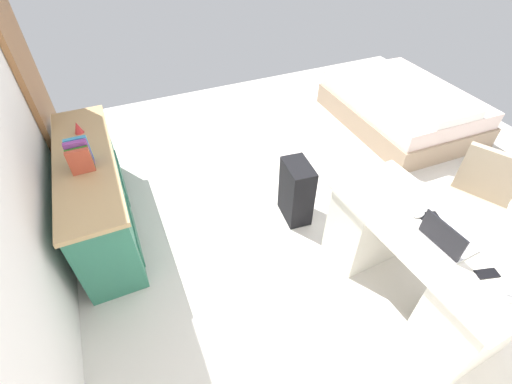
{
  "coord_description": "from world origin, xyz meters",
  "views": [
    {
      "loc": [
        -2.08,
        1.8,
        2.52
      ],
      "look_at": [
        -0.13,
        0.93,
        0.6
      ],
      "focal_mm": 24.65,
      "sensor_mm": 36.0,
      "label": 1
    }
  ],
  "objects_px": {
    "bed": "(401,107)",
    "cell_phone_by_mouse": "(428,215)",
    "credenza": "(97,193)",
    "suitcase_black": "(296,192)",
    "office_chair": "(469,211)",
    "cell_phone_near_laptop": "(487,274)",
    "desk": "(414,262)",
    "laptop": "(446,238)",
    "computer_mouse": "(418,214)",
    "figurine_small": "(78,128)"
  },
  "relations": [
    {
      "from": "office_chair",
      "to": "computer_mouse",
      "type": "height_order",
      "value": "office_chair"
    },
    {
      "from": "credenza",
      "to": "cell_phone_near_laptop",
      "type": "xyz_separation_m",
      "value": [
        -2.16,
        -2.13,
        0.36
      ]
    },
    {
      "from": "suitcase_black",
      "to": "figurine_small",
      "type": "xyz_separation_m",
      "value": [
        1.06,
        1.71,
        0.53
      ]
    },
    {
      "from": "computer_mouse",
      "to": "cell_phone_near_laptop",
      "type": "bearing_deg",
      "value": -179.76
    },
    {
      "from": "desk",
      "to": "cell_phone_by_mouse",
      "type": "relative_size",
      "value": 10.8
    },
    {
      "from": "desk",
      "to": "office_chair",
      "type": "relative_size",
      "value": 1.56
    },
    {
      "from": "bed",
      "to": "cell_phone_by_mouse",
      "type": "xyz_separation_m",
      "value": [
        -1.99,
        1.66,
        0.51
      ]
    },
    {
      "from": "laptop",
      "to": "cell_phone_by_mouse",
      "type": "relative_size",
      "value": 2.35
    },
    {
      "from": "cell_phone_near_laptop",
      "to": "cell_phone_by_mouse",
      "type": "xyz_separation_m",
      "value": [
        0.52,
        -0.04,
        0.0
      ]
    },
    {
      "from": "cell_phone_by_mouse",
      "to": "cell_phone_near_laptop",
      "type": "bearing_deg",
      "value": -167.5
    },
    {
      "from": "cell_phone_near_laptop",
      "to": "cell_phone_by_mouse",
      "type": "bearing_deg",
      "value": 11.57
    },
    {
      "from": "desk",
      "to": "computer_mouse",
      "type": "height_order",
      "value": "computer_mouse"
    },
    {
      "from": "laptop",
      "to": "computer_mouse",
      "type": "relative_size",
      "value": 3.2
    },
    {
      "from": "office_chair",
      "to": "cell_phone_by_mouse",
      "type": "xyz_separation_m",
      "value": [
        -0.11,
        0.7,
        0.33
      ]
    },
    {
      "from": "computer_mouse",
      "to": "figurine_small",
      "type": "relative_size",
      "value": 0.91
    },
    {
      "from": "suitcase_black",
      "to": "office_chair",
      "type": "bearing_deg",
      "value": -121.94
    },
    {
      "from": "cell_phone_by_mouse",
      "to": "figurine_small",
      "type": "height_order",
      "value": "figurine_small"
    },
    {
      "from": "office_chair",
      "to": "bed",
      "type": "height_order",
      "value": "office_chair"
    },
    {
      "from": "desk",
      "to": "laptop",
      "type": "bearing_deg",
      "value": 178.67
    },
    {
      "from": "credenza",
      "to": "suitcase_black",
      "type": "distance_m",
      "value": 1.82
    },
    {
      "from": "suitcase_black",
      "to": "cell_phone_near_laptop",
      "type": "height_order",
      "value": "cell_phone_near_laptop"
    },
    {
      "from": "office_chair",
      "to": "laptop",
      "type": "bearing_deg",
      "value": 112.99
    },
    {
      "from": "desk",
      "to": "cell_phone_near_laptop",
      "type": "height_order",
      "value": "cell_phone_near_laptop"
    },
    {
      "from": "desk",
      "to": "cell_phone_by_mouse",
      "type": "distance_m",
      "value": 0.39
    },
    {
      "from": "credenza",
      "to": "figurine_small",
      "type": "distance_m",
      "value": 0.62
    },
    {
      "from": "suitcase_black",
      "to": "cell_phone_by_mouse",
      "type": "height_order",
      "value": "cell_phone_by_mouse"
    },
    {
      "from": "office_chair",
      "to": "figurine_small",
      "type": "distance_m",
      "value": 3.5
    },
    {
      "from": "cell_phone_by_mouse",
      "to": "desk",
      "type": "bearing_deg",
      "value": 156.68
    },
    {
      "from": "office_chair",
      "to": "figurine_small",
      "type": "xyz_separation_m",
      "value": [
        1.97,
        2.86,
        0.42
      ]
    },
    {
      "from": "office_chair",
      "to": "cell_phone_near_laptop",
      "type": "relative_size",
      "value": 6.91
    },
    {
      "from": "office_chair",
      "to": "suitcase_black",
      "type": "height_order",
      "value": "office_chair"
    },
    {
      "from": "desk",
      "to": "bed",
      "type": "height_order",
      "value": "desk"
    },
    {
      "from": "computer_mouse",
      "to": "cell_phone_by_mouse",
      "type": "xyz_separation_m",
      "value": [
        -0.03,
        -0.06,
        -0.01
      ]
    },
    {
      "from": "desk",
      "to": "suitcase_black",
      "type": "distance_m",
      "value": 1.19
    },
    {
      "from": "cell_phone_near_laptop",
      "to": "figurine_small",
      "type": "xyz_separation_m",
      "value": [
        2.59,
        2.13,
        0.09
      ]
    },
    {
      "from": "laptop",
      "to": "computer_mouse",
      "type": "distance_m",
      "value": 0.27
    },
    {
      "from": "credenza",
      "to": "computer_mouse",
      "type": "height_order",
      "value": "credenza"
    },
    {
      "from": "desk",
      "to": "computer_mouse",
      "type": "xyz_separation_m",
      "value": [
        0.14,
        -0.03,
        0.37
      ]
    },
    {
      "from": "suitcase_black",
      "to": "cell_phone_by_mouse",
      "type": "relative_size",
      "value": 4.54
    },
    {
      "from": "suitcase_black",
      "to": "credenza",
      "type": "bearing_deg",
      "value": 76.05
    },
    {
      "from": "bed",
      "to": "figurine_small",
      "type": "bearing_deg",
      "value": 88.71
    },
    {
      "from": "desk",
      "to": "cell_phone_by_mouse",
      "type": "height_order",
      "value": "cell_phone_by_mouse"
    },
    {
      "from": "credenza",
      "to": "laptop",
      "type": "relative_size",
      "value": 5.63
    },
    {
      "from": "bed",
      "to": "suitcase_black",
      "type": "relative_size",
      "value": 3.15
    },
    {
      "from": "office_chair",
      "to": "suitcase_black",
      "type": "bearing_deg",
      "value": 51.79
    },
    {
      "from": "computer_mouse",
      "to": "cell_phone_near_laptop",
      "type": "distance_m",
      "value": 0.55
    },
    {
      "from": "office_chair",
      "to": "cell_phone_by_mouse",
      "type": "bearing_deg",
      "value": 98.61
    },
    {
      "from": "office_chair",
      "to": "laptop",
      "type": "xyz_separation_m",
      "value": [
        -0.34,
        0.79,
        0.38
      ]
    },
    {
      "from": "bed",
      "to": "laptop",
      "type": "distance_m",
      "value": 2.88
    },
    {
      "from": "suitcase_black",
      "to": "figurine_small",
      "type": "height_order",
      "value": "figurine_small"
    }
  ]
}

